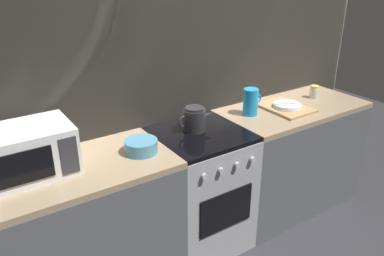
# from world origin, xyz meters

# --- Properties ---
(ground_plane) EXTENTS (8.00, 8.00, 0.00)m
(ground_plane) POSITION_xyz_m (0.00, 0.00, 0.00)
(ground_plane) COLOR #2D2D33
(back_wall) EXTENTS (3.60, 0.05, 2.40)m
(back_wall) POSITION_xyz_m (0.00, 0.32, 1.20)
(back_wall) COLOR #A39989
(back_wall) RESTS_ON ground_plane
(counter_left) EXTENTS (1.20, 0.60, 0.90)m
(counter_left) POSITION_xyz_m (-0.90, 0.00, 0.45)
(counter_left) COLOR #515459
(counter_left) RESTS_ON ground_plane
(stove_unit) EXTENTS (0.60, 0.63, 0.90)m
(stove_unit) POSITION_xyz_m (-0.00, -0.00, 0.45)
(stove_unit) COLOR #9E9EA3
(stove_unit) RESTS_ON ground_plane
(counter_right) EXTENTS (1.20, 0.60, 0.90)m
(counter_right) POSITION_xyz_m (0.90, 0.00, 0.45)
(counter_right) COLOR #515459
(counter_right) RESTS_ON ground_plane
(microwave) EXTENTS (0.46, 0.35, 0.27)m
(microwave) POSITION_xyz_m (-1.07, 0.07, 1.04)
(microwave) COLOR white
(microwave) RESTS_ON counter_left
(kettle) EXTENTS (0.28, 0.15, 0.17)m
(kettle) POSITION_xyz_m (-0.01, 0.06, 0.98)
(kettle) COLOR #262628
(kettle) RESTS_ON stove_unit
(mixing_bowl) EXTENTS (0.20, 0.20, 0.08)m
(mixing_bowl) POSITION_xyz_m (-0.46, -0.04, 0.94)
(mixing_bowl) COLOR teal
(mixing_bowl) RESTS_ON counter_left
(pitcher) EXTENTS (0.16, 0.11, 0.20)m
(pitcher) POSITION_xyz_m (0.50, 0.06, 1.00)
(pitcher) COLOR #198CD8
(pitcher) RESTS_ON counter_right
(dish_pile) EXTENTS (0.30, 0.40, 0.06)m
(dish_pile) POSITION_xyz_m (0.80, -0.01, 0.92)
(dish_pile) COLOR tan
(dish_pile) RESTS_ON counter_right
(spice_jar) EXTENTS (0.08, 0.08, 0.10)m
(spice_jar) POSITION_xyz_m (1.19, 0.05, 0.95)
(spice_jar) COLOR silver
(spice_jar) RESTS_ON counter_right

